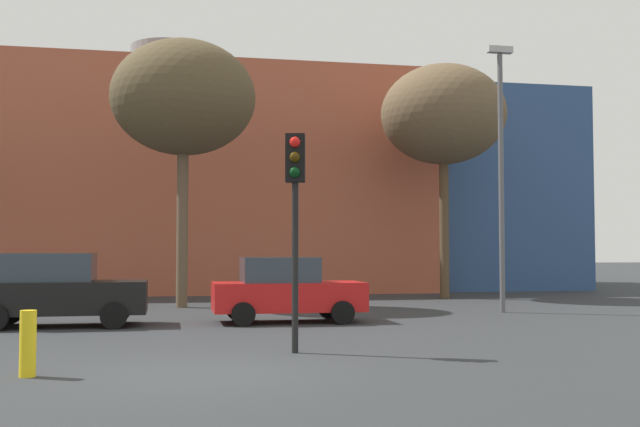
{
  "coord_description": "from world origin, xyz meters",
  "views": [
    {
      "loc": [
        -0.6,
        -11.91,
        1.87
      ],
      "look_at": [
        3.32,
        7.7,
        2.85
      ],
      "focal_mm": 42.91,
      "sensor_mm": 36.0,
      "label": 1
    }
  ],
  "objects_px": {
    "parked_car_1": "(58,290)",
    "bollard_yellow_0": "(28,344)",
    "traffic_light_island": "(295,191)",
    "street_lamp": "(501,161)",
    "parked_car_2": "(286,290)",
    "bare_tree_0": "(183,99)",
    "bare_tree_2": "(443,115)"
  },
  "relations": [
    {
      "from": "parked_car_2",
      "to": "parked_car_1",
      "type": "bearing_deg",
      "value": -180.0
    },
    {
      "from": "bare_tree_0",
      "to": "street_lamp",
      "type": "bearing_deg",
      "value": -22.77
    },
    {
      "from": "parked_car_2",
      "to": "traffic_light_island",
      "type": "bearing_deg",
      "value": -97.18
    },
    {
      "from": "parked_car_2",
      "to": "bare_tree_2",
      "type": "height_order",
      "value": "bare_tree_2"
    },
    {
      "from": "street_lamp",
      "to": "parked_car_2",
      "type": "bearing_deg",
      "value": -164.87
    },
    {
      "from": "parked_car_2",
      "to": "street_lamp",
      "type": "distance_m",
      "value": 8.13
    },
    {
      "from": "traffic_light_island",
      "to": "bare_tree_0",
      "type": "distance_m",
      "value": 12.68
    },
    {
      "from": "traffic_light_island",
      "to": "bare_tree_0",
      "type": "height_order",
      "value": "bare_tree_0"
    },
    {
      "from": "parked_car_1",
      "to": "bollard_yellow_0",
      "type": "relative_size",
      "value": 4.25
    },
    {
      "from": "bare_tree_2",
      "to": "traffic_light_island",
      "type": "bearing_deg",
      "value": -119.76
    },
    {
      "from": "parked_car_1",
      "to": "bare_tree_2",
      "type": "xyz_separation_m",
      "value": [
        13.39,
        8.74,
        6.37
      ]
    },
    {
      "from": "bare_tree_0",
      "to": "street_lamp",
      "type": "xyz_separation_m",
      "value": [
        9.54,
        -4.0,
        -2.35
      ]
    },
    {
      "from": "parked_car_2",
      "to": "bare_tree_2",
      "type": "bearing_deg",
      "value": 48.71
    },
    {
      "from": "bollard_yellow_0",
      "to": "street_lamp",
      "type": "bearing_deg",
      "value": 38.88
    },
    {
      "from": "bare_tree_2",
      "to": "street_lamp",
      "type": "relative_size",
      "value": 1.14
    },
    {
      "from": "street_lamp",
      "to": "bare_tree_0",
      "type": "bearing_deg",
      "value": 157.23
    },
    {
      "from": "traffic_light_island",
      "to": "street_lamp",
      "type": "xyz_separation_m",
      "value": [
        7.71,
        7.89,
        1.65
      ]
    },
    {
      "from": "street_lamp",
      "to": "bare_tree_2",
      "type": "bearing_deg",
      "value": 84.03
    },
    {
      "from": "bare_tree_2",
      "to": "street_lamp",
      "type": "bearing_deg",
      "value": -95.97
    },
    {
      "from": "bare_tree_0",
      "to": "bare_tree_2",
      "type": "xyz_separation_m",
      "value": [
        10.26,
        2.85,
        0.3
      ]
    },
    {
      "from": "bare_tree_0",
      "to": "bare_tree_2",
      "type": "bearing_deg",
      "value": 15.54
    },
    {
      "from": "parked_car_1",
      "to": "parked_car_2",
      "type": "bearing_deg",
      "value": 0.0
    },
    {
      "from": "bare_tree_2",
      "to": "bollard_yellow_0",
      "type": "xyz_separation_m",
      "value": [
        -12.76,
        -16.57,
        -6.78
      ]
    },
    {
      "from": "traffic_light_island",
      "to": "bollard_yellow_0",
      "type": "height_order",
      "value": "traffic_light_island"
    },
    {
      "from": "bare_tree_0",
      "to": "bare_tree_2",
      "type": "relative_size",
      "value": 0.96
    },
    {
      "from": "bare_tree_0",
      "to": "bollard_yellow_0",
      "type": "relative_size",
      "value": 9.06
    },
    {
      "from": "bare_tree_0",
      "to": "parked_car_2",
      "type": "bearing_deg",
      "value": -66.29
    },
    {
      "from": "parked_car_1",
      "to": "parked_car_2",
      "type": "xyz_separation_m",
      "value": [
        5.72,
        0.0,
        -0.05
      ]
    },
    {
      "from": "parked_car_1",
      "to": "bollard_yellow_0",
      "type": "bearing_deg",
      "value": -85.38
    },
    {
      "from": "bare_tree_2",
      "to": "street_lamp",
      "type": "height_order",
      "value": "bare_tree_2"
    },
    {
      "from": "traffic_light_island",
      "to": "bare_tree_0",
      "type": "relative_size",
      "value": 0.45
    },
    {
      "from": "bollard_yellow_0",
      "to": "traffic_light_island",
      "type": "bearing_deg",
      "value": 22.87
    }
  ]
}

